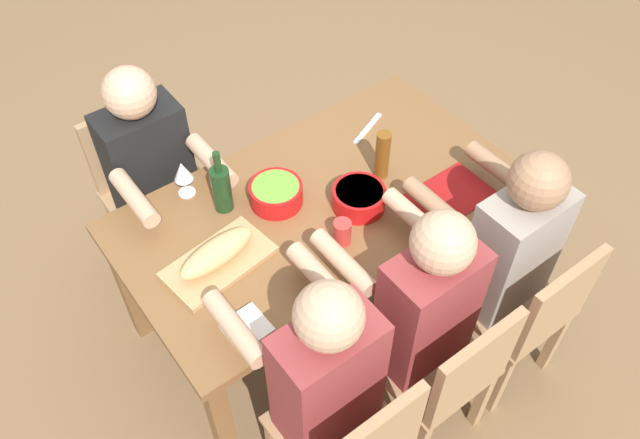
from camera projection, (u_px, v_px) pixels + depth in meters
ground_plane at (320, 305)px, 3.13m from camera, size 8.00×8.00×0.00m
dining_table at (320, 216)px, 2.65m from camera, size 1.61×0.90×0.74m
chair_near_center at (446, 372)px, 2.36m from camera, size 0.40×0.40×0.85m
diner_near_center at (419, 306)px, 2.30m from camera, size 0.41×0.53×1.20m
chair_near_right at (527, 311)px, 2.54m from camera, size 0.40×0.40×0.85m
diner_near_right at (504, 248)px, 2.48m from camera, size 0.41×0.53×1.20m
chair_far_left at (145, 184)px, 3.00m from camera, size 0.40×0.40×0.85m
diner_far_left at (154, 173)px, 2.75m from camera, size 0.41×0.53×1.20m
diner_near_left at (320, 373)px, 2.12m from camera, size 0.41×0.53×1.20m
serving_bowl_greens at (359, 197)px, 2.52m from camera, size 0.21×0.21×0.09m
serving_bowl_salad at (276, 193)px, 2.54m from camera, size 0.21×0.21×0.09m
cutting_board at (219, 262)px, 2.36m from camera, size 0.43×0.27×0.02m
bread_loaf at (217, 253)px, 2.32m from camera, size 0.33×0.15×0.09m
wine_bottle at (221, 188)px, 2.48m from camera, size 0.08×0.08×0.29m
beer_bottle at (382, 155)px, 2.60m from camera, size 0.06×0.06×0.22m
wine_glass at (183, 172)px, 2.52m from camera, size 0.08×0.08×0.17m
cup_near_center at (342, 232)px, 2.40m from camera, size 0.07×0.07×0.10m
fork_near_center at (337, 263)px, 2.37m from camera, size 0.02×0.17×0.01m
placemat_near_right at (451, 195)px, 2.60m from camera, size 0.32×0.23×0.01m
fork_near_left at (234, 326)px, 2.19m from camera, size 0.04×0.17×0.01m
carving_knife at (368, 128)px, 2.87m from camera, size 0.22×0.11×0.01m
napkin_stack at (247, 328)px, 2.17m from camera, size 0.14×0.14×0.02m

